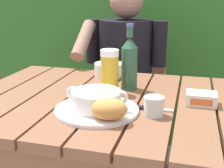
# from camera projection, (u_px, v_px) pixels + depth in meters

# --- Properties ---
(dining_table) EXTENTS (1.22, 0.80, 0.78)m
(dining_table) POSITION_uv_depth(u_px,v_px,m) (122.00, 125.00, 1.16)
(dining_table) COLOR brown
(dining_table) RESTS_ON ground_plane
(chair_near_diner) EXTENTS (0.44, 0.42, 0.99)m
(chair_near_diner) POSITION_uv_depth(u_px,v_px,m) (130.00, 97.00, 2.01)
(chair_near_diner) COLOR brown
(chair_near_diner) RESTS_ON ground_plane
(person_eating) EXTENTS (0.48, 0.47, 1.22)m
(person_eating) POSITION_uv_depth(u_px,v_px,m) (124.00, 71.00, 1.77)
(person_eating) COLOR black
(person_eating) RESTS_ON ground_plane
(serving_plate) EXTENTS (0.29, 0.29, 0.01)m
(serving_plate) POSITION_uv_depth(u_px,v_px,m) (97.00, 110.00, 1.00)
(serving_plate) COLOR white
(serving_plate) RESTS_ON dining_table
(soup_bowl) EXTENTS (0.22, 0.17, 0.07)m
(soup_bowl) POSITION_uv_depth(u_px,v_px,m) (96.00, 99.00, 0.99)
(soup_bowl) COLOR white
(soup_bowl) RESTS_ON serving_plate
(bread_roll) EXTENTS (0.12, 0.10, 0.07)m
(bread_roll) POSITION_uv_depth(u_px,v_px,m) (109.00, 109.00, 0.91)
(bread_roll) COLOR #CB8B43
(bread_roll) RESTS_ON serving_plate
(beer_glass) EXTENTS (0.07, 0.07, 0.17)m
(beer_glass) POSITION_uv_depth(u_px,v_px,m) (110.00, 71.00, 1.18)
(beer_glass) COLOR gold
(beer_glass) RESTS_ON dining_table
(beer_bottle) EXTENTS (0.07, 0.07, 0.27)m
(beer_bottle) POSITION_uv_depth(u_px,v_px,m) (131.00, 63.00, 1.21)
(beer_bottle) COLOR #2B5138
(beer_bottle) RESTS_ON dining_table
(water_glass_small) EXTENTS (0.07, 0.07, 0.06)m
(water_glass_small) POSITION_uv_depth(u_px,v_px,m) (154.00, 106.00, 0.96)
(water_glass_small) COLOR silver
(water_glass_small) RESTS_ON dining_table
(butter_tub) EXTENTS (0.11, 0.08, 0.04)m
(butter_tub) POSITION_uv_depth(u_px,v_px,m) (201.00, 99.00, 1.06)
(butter_tub) COLOR white
(butter_tub) RESTS_ON dining_table
(table_knife) EXTENTS (0.16, 0.02, 0.01)m
(table_knife) POSITION_uv_depth(u_px,v_px,m) (146.00, 108.00, 1.02)
(table_knife) COLOR silver
(table_knife) RESTS_ON dining_table
(diner_bowl) EXTENTS (0.14, 0.14, 0.06)m
(diner_bowl) POSITION_uv_depth(u_px,v_px,m) (109.00, 70.00, 1.43)
(diner_bowl) COLOR white
(diner_bowl) RESTS_ON dining_table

